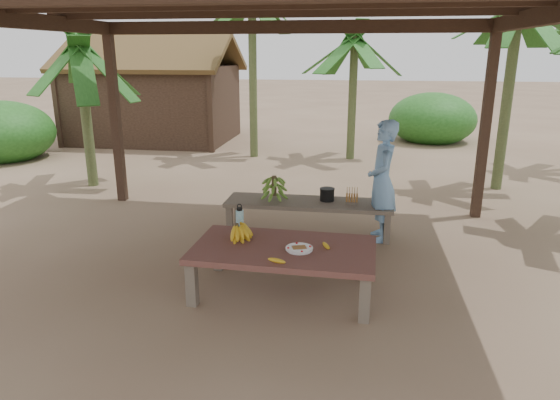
% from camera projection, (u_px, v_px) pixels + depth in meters
% --- Properties ---
extents(ground, '(80.00, 80.00, 0.00)m').
position_uv_depth(ground, '(262.00, 267.00, 5.70)').
color(ground, brown).
rests_on(ground, ground).
extents(pavilion, '(6.60, 5.60, 2.95)m').
position_uv_depth(pavilion, '(258.00, 7.00, 4.90)').
color(pavilion, black).
rests_on(pavilion, ground).
extents(work_table, '(1.83, 1.06, 0.50)m').
position_uv_depth(work_table, '(284.00, 253.00, 4.97)').
color(work_table, brown).
rests_on(work_table, ground).
extents(bench, '(2.20, 0.60, 0.45)m').
position_uv_depth(bench, '(308.00, 205.00, 6.65)').
color(bench, brown).
rests_on(bench, ground).
extents(ripe_banana_bunch, '(0.37, 0.34, 0.18)m').
position_uv_depth(ripe_banana_bunch, '(237.00, 231.00, 5.14)').
color(ripe_banana_bunch, gold).
rests_on(ripe_banana_bunch, work_table).
extents(plate, '(0.27, 0.27, 0.04)m').
position_uv_depth(plate, '(299.00, 249.00, 4.85)').
color(plate, white).
rests_on(plate, work_table).
extents(loose_banana_front, '(0.17, 0.06, 0.04)m').
position_uv_depth(loose_banana_front, '(277.00, 261.00, 4.57)').
color(loose_banana_front, gold).
rests_on(loose_banana_front, work_table).
extents(loose_banana_side, '(0.11, 0.14, 0.04)m').
position_uv_depth(loose_banana_side, '(326.00, 246.00, 4.92)').
color(loose_banana_side, gold).
rests_on(loose_banana_side, work_table).
extents(water_flask, '(0.08, 0.08, 0.31)m').
position_uv_depth(water_flask, '(240.00, 220.00, 5.34)').
color(water_flask, '#40B3C8').
rests_on(water_flask, work_table).
extents(green_banana_stalk, '(0.30, 0.30, 0.35)m').
position_uv_depth(green_banana_stalk, '(274.00, 187.00, 6.66)').
color(green_banana_stalk, '#598C2D').
rests_on(green_banana_stalk, bench).
extents(cooking_pot, '(0.19, 0.19, 0.16)m').
position_uv_depth(cooking_pot, '(327.00, 195.00, 6.64)').
color(cooking_pot, black).
rests_on(cooking_pot, bench).
extents(skewer_rack, '(0.18, 0.08, 0.24)m').
position_uv_depth(skewer_rack, '(352.00, 196.00, 6.47)').
color(skewer_rack, '#A57F47').
rests_on(skewer_rack, bench).
extents(woman, '(0.42, 0.60, 1.56)m').
position_uv_depth(woman, '(382.00, 181.00, 6.33)').
color(woman, '#7BB0E9').
rests_on(woman, ground).
extents(hut, '(4.40, 3.43, 2.85)m').
position_uv_depth(hut, '(156.00, 100.00, 13.63)').
color(hut, black).
rests_on(hut, ground).
extents(banana_plant_ne, '(1.80, 1.80, 3.37)m').
position_uv_depth(banana_plant_ne, '(517.00, 19.00, 8.17)').
color(banana_plant_ne, '#596638').
rests_on(banana_plant_ne, ground).
extents(banana_plant_n, '(1.80, 1.80, 2.89)m').
position_uv_depth(banana_plant_n, '(354.00, 50.00, 10.82)').
color(banana_plant_n, '#596638').
rests_on(banana_plant_n, ground).
extents(banana_plant_nw, '(1.80, 1.80, 3.81)m').
position_uv_depth(banana_plant_nw, '(252.00, 7.00, 10.81)').
color(banana_plant_nw, '#596638').
rests_on(banana_plant_nw, ground).
extents(banana_plant_w, '(1.80, 1.80, 2.65)m').
position_uv_depth(banana_plant_w, '(80.00, 63.00, 8.57)').
color(banana_plant_w, '#596638').
rests_on(banana_plant_w, ground).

